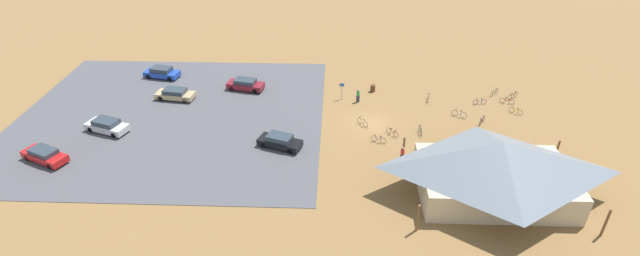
{
  "coord_description": "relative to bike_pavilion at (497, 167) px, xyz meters",
  "views": [
    {
      "loc": [
        3.8,
        44.65,
        26.56
      ],
      "look_at": [
        5.31,
        3.04,
        1.2
      ],
      "focal_mm": 26.42,
      "sensor_mm": 36.0,
      "label": 1
    }
  ],
  "objects": [
    {
      "name": "bicycle_green_yard_right",
      "position": [
        -5.51,
        -19.13,
        -2.61
      ],
      "size": [
        1.29,
        1.22,
        0.83
      ],
      "color": "black",
      "rests_on": "ground"
    },
    {
      "name": "car_red_back_corner",
      "position": [
        41.87,
        -3.46,
        -2.23
      ],
      "size": [
        5.03,
        3.5,
        1.35
      ],
      "color": "red",
      "rests_on": "parking_lot_asphalt"
    },
    {
      "name": "bicycle_purple_trailside",
      "position": [
        9.36,
        -8.0,
        -2.59
      ],
      "size": [
        1.54,
        0.7,
        0.86
      ],
      "color": "black",
      "rests_on": "ground"
    },
    {
      "name": "bicycle_red_by_bin",
      "position": [
        -6.45,
        -17.02,
        -2.6
      ],
      "size": [
        1.63,
        0.65,
        0.81
      ],
      "color": "black",
      "rests_on": "ground"
    },
    {
      "name": "parking_lot_asphalt",
      "position": [
        32.45,
        -12.6,
        -2.94
      ],
      "size": [
        34.16,
        30.29,
        0.05
      ],
      "primitive_type": "cube",
      "color": "#4C4C51",
      "rests_on": "ground"
    },
    {
      "name": "bicycle_white_yard_front",
      "position": [
        10.86,
        -11.33,
        -2.57
      ],
      "size": [
        1.07,
        1.38,
        0.91
      ],
      "color": "black",
      "rests_on": "ground"
    },
    {
      "name": "lot_sign",
      "position": [
        13.14,
        -17.45,
        -1.55
      ],
      "size": [
        0.56,
        0.08,
        2.2
      ],
      "color": "#99999E",
      "rests_on": "ground"
    },
    {
      "name": "visitor_by_pavilion",
      "position": [
        11.2,
        -16.77,
        -2.06
      ],
      "size": [
        0.4,
        0.4,
        1.72
      ],
      "color": "#2D3347",
      "rests_on": "ground"
    },
    {
      "name": "bike_pavilion",
      "position": [
        0.0,
        0.0,
        0.0
      ],
      "size": [
        14.82,
        10.03,
        5.42
      ],
      "color": "#C6B28E",
      "rests_on": "ground"
    },
    {
      "name": "trash_bin",
      "position": [
        9.27,
        -19.63,
        -2.51
      ],
      "size": [
        0.6,
        0.6,
        0.9
      ],
      "primitive_type": "cylinder",
      "color": "brown",
      "rests_on": "ground"
    },
    {
      "name": "car_maroon_second_row",
      "position": [
        25.11,
        -19.5,
        -2.21
      ],
      "size": [
        4.81,
        2.74,
        1.39
      ],
      "color": "maroon",
      "rests_on": "parking_lot_asphalt"
    },
    {
      "name": "car_silver_near_entry",
      "position": [
        38.16,
        -9.07,
        -2.21
      ],
      "size": [
        4.96,
        3.26,
        1.41
      ],
      "color": "#BCBCC1",
      "rests_on": "parking_lot_asphalt"
    },
    {
      "name": "car_black_by_curb",
      "position": [
        19.42,
        -6.73,
        -2.23
      ],
      "size": [
        4.76,
        3.15,
        1.36
      ],
      "color": "black",
      "rests_on": "parking_lot_asphalt"
    },
    {
      "name": "bicycle_blue_front_row",
      "position": [
        -3.18,
        -16.73,
        -2.61
      ],
      "size": [
        1.62,
        0.48,
        0.81
      ],
      "color": "black",
      "rests_on": "ground"
    },
    {
      "name": "bicycle_yellow_mid_cluster",
      "position": [
        -6.7,
        -14.59,
        -2.6
      ],
      "size": [
        1.3,
        1.05,
        0.81
      ],
      "color": "black",
      "rests_on": "ground"
    },
    {
      "name": "bicycle_orange_lone_east",
      "position": [
        2.77,
        -17.41,
        -2.6
      ],
      "size": [
        0.52,
        1.73,
        0.78
      ],
      "color": "black",
      "rests_on": "ground"
    },
    {
      "name": "visitor_near_lot",
      "position": [
        7.36,
        -4.54,
        -2.04
      ],
      "size": [
        0.4,
        0.36,
        1.75
      ],
      "color": "#2D3347",
      "rests_on": "ground"
    },
    {
      "name": "bicycle_silver_edge_north",
      "position": [
        -0.08,
        -13.6,
        -2.57
      ],
      "size": [
        1.53,
        0.95,
        0.92
      ],
      "color": "black",
      "rests_on": "ground"
    },
    {
      "name": "bicycle_teal_back_row",
      "position": [
        4.8,
        -9.86,
        -2.6
      ],
      "size": [
        0.48,
        1.64,
        0.83
      ],
      "color": "black",
      "rests_on": "ground"
    },
    {
      "name": "car_blue_aisle_side",
      "position": [
        36.69,
        -22.66,
        -2.21
      ],
      "size": [
        4.8,
        2.76,
        1.41
      ],
      "color": "#1E42B2",
      "rests_on": "parking_lot_asphalt"
    },
    {
      "name": "bicycle_red_edge_south",
      "position": [
        7.82,
        -9.44,
        -2.6
      ],
      "size": [
        1.15,
        1.24,
        0.8
      ],
      "color": "black",
      "rests_on": "ground"
    },
    {
      "name": "car_tan_mid_lot",
      "position": [
        33.13,
        -16.7,
        -2.26
      ],
      "size": [
        4.79,
        2.47,
        1.3
      ],
      "color": "tan",
      "rests_on": "parking_lot_asphalt"
    },
    {
      "name": "ground",
      "position": [
        10.12,
        -11.69,
        -2.96
      ],
      "size": [
        160.0,
        160.0,
        0.0
      ],
      "primitive_type": "plane",
      "color": "olive",
      "rests_on": "ground"
    },
    {
      "name": "bicycle_purple_near_porch",
      "position": [
        -2.29,
        -12.25,
        -2.57
      ],
      "size": [
        0.98,
        1.43,
        0.83
      ],
      "color": "black",
      "rests_on": "ground"
    },
    {
      "name": "bicycle_black_lone_west",
      "position": [
        -7.49,
        -18.31,
        -2.57
      ],
      "size": [
        1.54,
        1.06,
        0.87
      ],
      "color": "black",
      "rests_on": "ground"
    }
  ]
}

